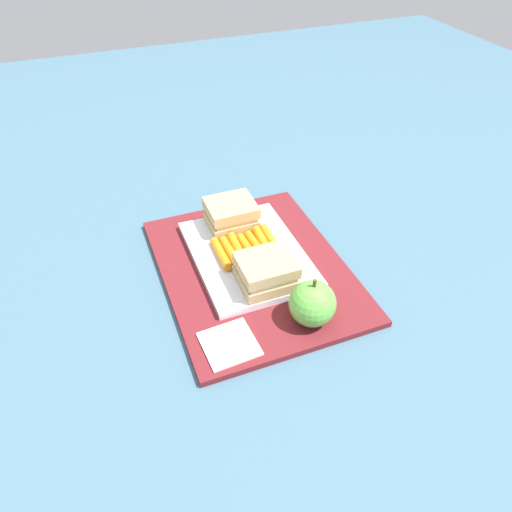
% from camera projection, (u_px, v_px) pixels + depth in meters
% --- Properties ---
extents(ground_plane, '(2.40, 2.40, 0.00)m').
position_uv_depth(ground_plane, '(253.00, 271.00, 0.77)').
color(ground_plane, '#42667A').
extents(lunchbag_mat, '(0.36, 0.28, 0.01)m').
position_uv_depth(lunchbag_mat, '(253.00, 269.00, 0.77)').
color(lunchbag_mat, maroon).
rests_on(lunchbag_mat, ground_plane).
extents(food_tray, '(0.23, 0.17, 0.01)m').
position_uv_depth(food_tray, '(248.00, 254.00, 0.78)').
color(food_tray, white).
rests_on(food_tray, lunchbag_mat).
extents(sandwich_half_left, '(0.07, 0.08, 0.04)m').
position_uv_depth(sandwich_half_left, '(231.00, 214.00, 0.81)').
color(sandwich_half_left, tan).
rests_on(sandwich_half_left, food_tray).
extents(sandwich_half_right, '(0.07, 0.08, 0.04)m').
position_uv_depth(sandwich_half_right, '(266.00, 272.00, 0.70)').
color(sandwich_half_right, tan).
rests_on(sandwich_half_right, food_tray).
extents(carrot_sticks_bundle, '(0.08, 0.10, 0.02)m').
position_uv_depth(carrot_sticks_bundle, '(247.00, 248.00, 0.77)').
color(carrot_sticks_bundle, orange).
rests_on(carrot_sticks_bundle, food_tray).
extents(apple, '(0.07, 0.07, 0.08)m').
position_uv_depth(apple, '(312.00, 303.00, 0.66)').
color(apple, '#66B742').
rests_on(apple, lunchbag_mat).
extents(paper_napkin, '(0.07, 0.07, 0.00)m').
position_uv_depth(paper_napkin, '(229.00, 344.00, 0.64)').
color(paper_napkin, white).
rests_on(paper_napkin, lunchbag_mat).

